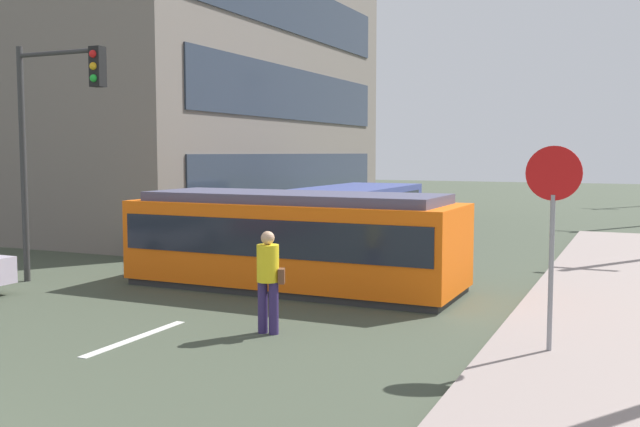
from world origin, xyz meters
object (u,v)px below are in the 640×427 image
(traffic_light_mast, at_px, (52,119))
(pedestrian_crossing, at_px, (268,276))
(city_bus, at_px, (358,212))
(stop_sign, at_px, (553,205))
(parked_sedan_furthest, at_px, (282,215))
(parked_sedan_far, at_px, (194,230))
(streetcar_tram, at_px, (294,239))

(traffic_light_mast, bearing_deg, pedestrian_crossing, -16.45)
(city_bus, height_order, pedestrian_crossing, city_bus)
(pedestrian_crossing, distance_m, stop_sign, 4.51)
(city_bus, relative_size, parked_sedan_furthest, 1.39)
(city_bus, bearing_deg, stop_sign, -56.31)
(parked_sedan_far, distance_m, stop_sign, 13.29)
(pedestrian_crossing, distance_m, parked_sedan_far, 10.15)
(streetcar_tram, relative_size, pedestrian_crossing, 4.33)
(streetcar_tram, xyz_separation_m, parked_sedan_far, (-5.30, 3.96, -0.45))
(pedestrian_crossing, xyz_separation_m, parked_sedan_far, (-6.67, 7.64, -0.32))
(city_bus, bearing_deg, parked_sedan_furthest, 147.33)
(parked_sedan_far, bearing_deg, parked_sedan_furthest, 90.87)
(streetcar_tram, relative_size, traffic_light_mast, 1.37)
(streetcar_tram, xyz_separation_m, city_bus, (-1.32, 7.17, 0.00))
(city_bus, relative_size, parked_sedan_far, 1.38)
(parked_sedan_far, distance_m, traffic_light_mast, 6.51)
(streetcar_tram, xyz_separation_m, stop_sign, (5.69, -3.35, 1.12))
(parked_sedan_furthest, relative_size, traffic_light_mast, 0.78)
(city_bus, xyz_separation_m, traffic_light_mast, (-3.68, -8.96, 2.58))
(stop_sign, bearing_deg, parked_sedan_far, 146.36)
(parked_sedan_furthest, xyz_separation_m, stop_sign, (11.07, -13.12, 1.57))
(traffic_light_mast, bearing_deg, parked_sedan_far, 92.93)
(pedestrian_crossing, bearing_deg, parked_sedan_furthest, 116.67)
(city_bus, relative_size, pedestrian_crossing, 3.43)
(streetcar_tram, distance_m, city_bus, 7.29)
(parked_sedan_far, xyz_separation_m, stop_sign, (10.99, -7.31, 1.57))
(pedestrian_crossing, relative_size, stop_sign, 0.58)
(city_bus, distance_m, parked_sedan_far, 5.13)
(parked_sedan_furthest, bearing_deg, city_bus, -32.67)
(city_bus, bearing_deg, pedestrian_crossing, -76.05)
(parked_sedan_furthest, bearing_deg, stop_sign, -49.84)
(city_bus, xyz_separation_m, parked_sedan_furthest, (-4.06, 2.60, -0.45))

